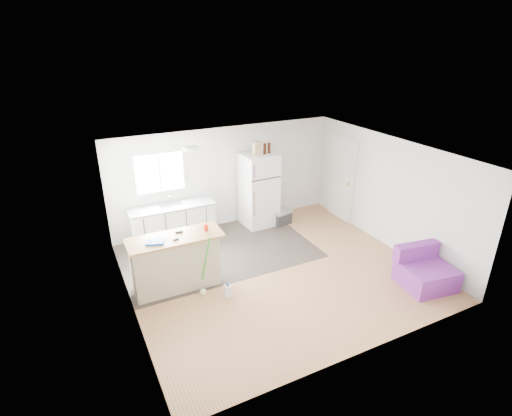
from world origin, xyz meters
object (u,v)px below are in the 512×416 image
Objects in this scene: peninsula at (176,262)px; cooler at (281,217)px; mop at (204,282)px; bottle_right at (269,148)px; kitchen_cabinets at (173,223)px; purple_seat at (424,272)px; cardboard_box at (257,149)px; refrigerator at (259,190)px; bottle_left at (265,149)px; blue_tray at (155,242)px; cleaner_jug at (228,291)px; red_cup at (206,227)px.

cooler is at bearing 26.68° from peninsula.
bottle_right is (2.45, 2.13, 1.67)m from mop.
purple_seat is at bearing -45.36° from kitchen_cabinets.
cardboard_box reaches higher than peninsula.
cooler is 3.62m from purple_seat.
kitchen_cabinets is 1.07× the size of refrigerator.
purple_seat is at bearing -69.92° from refrigerator.
bottle_left reaches higher than peninsula.
refrigerator is 1.77× the size of purple_seat.
purple_seat is at bearing -23.16° from blue_tray.
kitchen_cabinets reaches higher than cleaner_jug.
refrigerator is 3.44× the size of cooler.
cooler is at bearing -29.54° from bottle_left.
refrigerator reaches higher than blue_tray.
bottle_left reaches higher than blue_tray.
cleaner_jug is 1.55m from blue_tray.
bottle_left is at bearing 33.02° from peninsula.
purple_seat is 3.35× the size of cardboard_box.
cardboard_box is at bearing 61.06° from cleaner_jug.
kitchen_cabinets is 6.38× the size of cardboard_box.
purple_seat is 4.27m from bottle_left.
cleaner_jug is 3.47m from cardboard_box.
bottle_right is at bearing -2.50° from kitchen_cabinets.
cardboard_box is at bearing 149.19° from cooler.
purple_seat is 3.67× the size of cleaner_jug.
cleaner_jug is at bearing -129.89° from refrigerator.
purple_seat is 4.13m from red_cup.
peninsula is 3.27× the size of cooler.
peninsula reaches higher than cooler.
bottle_left reaches higher than kitchen_cabinets.
cardboard_box reaches higher than cooler.
bottle_right reaches higher than cooler.
peninsula is 0.95× the size of refrigerator.
bottle_left is (0.20, 0.02, -0.02)m from cardboard_box.
blue_tray is 3.44m from cardboard_box.
kitchen_cabinets reaches higher than cooler.
purple_seat is 4.25m from bottle_right.
cardboard_box is (2.13, 2.09, 1.70)m from mop.
kitchen_cabinets is 5.31m from purple_seat.
refrigerator reaches higher than peninsula.
cardboard_box reaches higher than purple_seat.
peninsula is 6.19× the size of cleaner_jug.
cleaner_jug is at bearing -43.32° from peninsula.
bottle_left is (2.33, 2.11, 1.67)m from mop.
blue_tray is (-3.42, -1.54, 0.87)m from cooler.
blue_tray is at bearing 156.97° from cleaner_jug.
peninsula is at bearing -148.86° from bottle_right.
cardboard_box is 0.33m from bottle_right.
purple_seat is 0.88× the size of mop.
kitchen_cabinets reaches higher than blue_tray.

